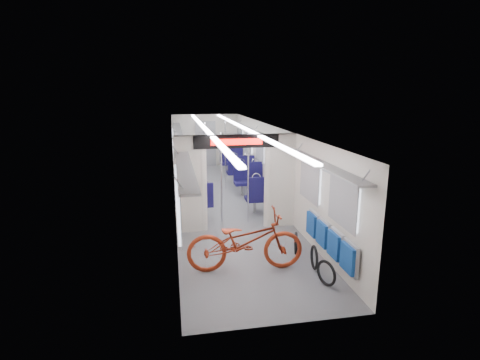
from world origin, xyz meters
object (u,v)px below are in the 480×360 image
(seat_bay_far_left, at_px, (187,166))
(stanchion_far_left, at_px, (206,158))
(bike_hoop_a, at_px, (326,274))
(stanchion_near_left, at_px, (222,178))
(flip_bench, at_px, (329,239))
(seat_bay_near_left, at_px, (193,190))
(seat_bay_near_right, at_px, (256,184))
(bike_hoop_b, at_px, (314,259))
(stanchion_far_right, at_px, (225,156))
(seat_bay_far_right, at_px, (236,163))
(stanchion_near_right, at_px, (248,179))
(bike_hoop_c, at_px, (296,244))
(bicycle, at_px, (245,241))

(seat_bay_far_left, height_order, stanchion_far_left, stanchion_far_left)
(bike_hoop_a, bearing_deg, stanchion_near_left, 110.50)
(flip_bench, distance_m, stanchion_near_left, 3.42)
(stanchion_near_left, bearing_deg, seat_bay_near_left, 118.85)
(seat_bay_near_right, relative_size, stanchion_far_left, 1.00)
(bike_hoop_b, height_order, stanchion_far_right, stanchion_far_right)
(flip_bench, xyz_separation_m, stanchion_near_left, (-1.63, 2.95, 0.57))
(seat_bay_near_left, height_order, stanchion_far_right, stanchion_far_right)
(bike_hoop_a, relative_size, seat_bay_far_left, 0.23)
(bike_hoop_a, height_order, seat_bay_far_right, seat_bay_far_right)
(bike_hoop_a, height_order, seat_bay_near_right, seat_bay_near_right)
(seat_bay_near_right, bearing_deg, seat_bay_far_right, 90.00)
(seat_bay_near_left, height_order, stanchion_near_right, stanchion_near_right)
(bike_hoop_a, bearing_deg, seat_bay_near_right, 91.35)
(seat_bay_far_right, height_order, stanchion_near_left, stanchion_near_left)
(stanchion_near_left, xyz_separation_m, stanchion_far_left, (-0.11, 3.04, 0.00))
(bike_hoop_c, relative_size, stanchion_near_right, 0.21)
(seat_bay_far_left, xyz_separation_m, stanchion_near_left, (0.66, -4.95, 0.61))
(bicycle, distance_m, bike_hoop_c, 1.31)
(bike_hoop_a, height_order, bike_hoop_b, bike_hoop_b)
(seat_bay_far_right, bearing_deg, flip_bench, -86.95)
(bike_hoop_b, xyz_separation_m, stanchion_near_left, (-1.36, 2.95, 0.94))
(seat_bay_far_left, bearing_deg, seat_bay_near_right, -61.75)
(bike_hoop_a, height_order, stanchion_near_right, stanchion_near_right)
(bike_hoop_b, relative_size, stanchion_near_left, 0.20)
(stanchion_near_left, distance_m, stanchion_far_left, 3.04)
(bike_hoop_a, height_order, stanchion_far_left, stanchion_far_left)
(seat_bay_far_left, height_order, stanchion_near_right, stanchion_near_right)
(seat_bay_far_right, xyz_separation_m, stanchion_near_right, (-0.56, -5.07, 0.58))
(bike_hoop_a, xyz_separation_m, seat_bay_far_right, (-0.12, 8.47, 0.37))
(bicycle, bearing_deg, seat_bay_far_right, -5.20)
(stanchion_near_left, relative_size, stanchion_near_right, 1.00)
(bicycle, relative_size, seat_bay_far_left, 1.07)
(seat_bay_near_right, distance_m, stanchion_near_left, 1.99)
(stanchion_far_left, bearing_deg, seat_bay_near_right, -49.83)
(bike_hoop_c, bearing_deg, bike_hoop_b, -80.17)
(seat_bay_near_left, relative_size, seat_bay_far_left, 1.05)
(seat_bay_far_left, xyz_separation_m, stanchion_far_right, (1.23, -1.63, 0.61))
(stanchion_far_right, bearing_deg, bike_hoop_c, -83.28)
(seat_bay_near_right, distance_m, stanchion_far_right, 2.04)
(seat_bay_far_left, bearing_deg, seat_bay_far_right, -1.17)
(bicycle, height_order, seat_bay_far_right, seat_bay_far_right)
(seat_bay_far_left, relative_size, stanchion_near_left, 0.88)
(stanchion_far_left, bearing_deg, seat_bay_near_left, -106.35)
(stanchion_near_right, bearing_deg, bike_hoop_a, -78.72)
(bike_hoop_a, bearing_deg, flip_bench, 64.09)
(bicycle, distance_m, seat_bay_far_right, 7.72)
(bike_hoop_b, bearing_deg, seat_bay_far_left, 104.29)
(seat_bay_far_left, bearing_deg, stanchion_far_left, -74.13)
(bike_hoop_a, distance_m, stanchion_near_right, 3.60)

